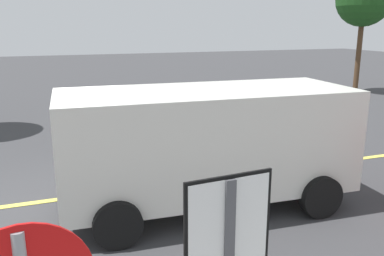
% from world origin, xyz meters
% --- Properties ---
extents(ground_plane, '(80.00, 80.00, 0.00)m').
position_xyz_m(ground_plane, '(0.00, 0.00, 0.00)').
color(ground_plane, '#38383A').
extents(lane_marking_centre, '(28.00, 0.16, 0.01)m').
position_xyz_m(lane_marking_centre, '(3.00, 0.00, 0.01)').
color(lane_marking_centre, '#E0D14C').
extents(white_van, '(5.30, 2.48, 2.20)m').
position_xyz_m(white_van, '(2.56, -1.21, 1.27)').
color(white_van, silver).
rests_on(white_van, ground_plane).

